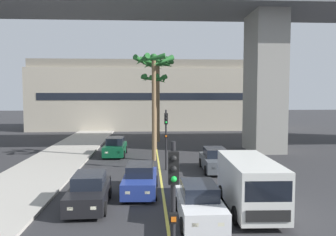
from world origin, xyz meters
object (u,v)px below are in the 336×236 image
car_queue_fourth (140,180)px  car_queue_fifth (199,204)px  car_queue_third (89,192)px  delivery_van (250,183)px  traffic_light_median_far (166,131)px  car_queue_second (215,160)px  traffic_light_median_near (173,204)px  palm_tree_mid_median (158,75)px  palm_tree_near_median (154,91)px  palm_tree_far_median (154,72)px  car_queue_front (115,147)px

car_queue_fourth → car_queue_fifth: size_ratio=1.01×
car_queue_third → delivery_van: delivery_van is taller
traffic_light_median_far → car_queue_second: bearing=-5.7°
traffic_light_median_near → palm_tree_mid_median: size_ratio=0.46×
car_queue_third → palm_tree_near_median: size_ratio=0.57×
traffic_light_median_near → palm_tree_far_median: bearing=90.4°
car_queue_fourth → traffic_light_median_near: traffic_light_median_near is taller
traffic_light_median_far → palm_tree_far_median: size_ratio=0.50×
car_queue_front → palm_tree_far_median: (3.32, -2.28, 6.30)m
car_queue_fourth → car_queue_fifth: bearing=-57.8°
delivery_van → palm_tree_far_median: palm_tree_far_median is taller
car_queue_second → car_queue_front: bearing=140.6°
car_queue_front → palm_tree_mid_median: 11.44m
traffic_light_median_near → palm_tree_far_median: 19.43m
car_queue_fourth → delivery_van: delivery_van is taller
car_queue_second → palm_tree_mid_median: size_ratio=0.45×
delivery_van → traffic_light_median_near: (-3.97, -6.98, 1.43)m
car_queue_front → traffic_light_median_far: 7.35m
car_queue_third → traffic_light_median_far: bearing=61.7°
traffic_light_median_near → palm_tree_near_median: palm_tree_near_median is taller
delivery_van → palm_tree_far_median: size_ratio=0.63×
palm_tree_near_median → palm_tree_far_median: (-0.11, -5.28, 1.46)m
traffic_light_median_near → palm_tree_mid_median: 30.08m
traffic_light_median_far → delivery_van: bearing=-68.5°
palm_tree_mid_median → delivery_van: bearing=-81.2°
car_queue_front → palm_tree_far_median: bearing=-34.5°
traffic_light_median_near → palm_tree_mid_median: palm_tree_mid_median is taller
car_queue_fifth → palm_tree_far_median: size_ratio=0.49×
car_queue_front → traffic_light_median_far: traffic_light_median_far is taller
car_queue_second → delivery_van: bearing=-90.3°
car_queue_second → car_queue_third: size_ratio=1.00×
palm_tree_near_median → car_queue_second: bearing=-66.2°
car_queue_front → delivery_van: 16.07m
palm_tree_mid_median → palm_tree_far_median: size_ratio=1.08×
car_queue_front → car_queue_fifth: same height
palm_tree_mid_median → traffic_light_median_near: bearing=-90.9°
car_queue_fifth → car_queue_front: bearing=108.1°
car_queue_second → traffic_light_median_far: traffic_light_median_far is taller
car_queue_front → car_queue_fourth: (2.41, -11.13, 0.00)m
car_queue_third → traffic_light_median_far: traffic_light_median_far is taller
palm_tree_near_median → car_queue_front: bearing=-138.8°
traffic_light_median_far → palm_tree_far_median: (-0.76, 3.50, 4.31)m
car_queue_second → car_queue_third: same height
car_queue_second → car_queue_fourth: bearing=-135.2°
car_queue_third → palm_tree_mid_median: bearing=80.0°
car_queue_second → delivery_van: 8.15m
palm_tree_far_median → traffic_light_median_far: bearing=-77.8°
palm_tree_far_median → palm_tree_mid_median: bearing=87.0°
car_queue_third → car_queue_fourth: (2.34, 2.07, 0.00)m
traffic_light_median_near → car_queue_third: bearing=112.8°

